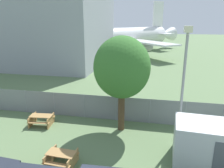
{
  "coord_description": "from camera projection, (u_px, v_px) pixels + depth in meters",
  "views": [
    {
      "loc": [
        2.76,
        -5.44,
        7.51
      ],
      "look_at": [
        -0.92,
        12.82,
        2.0
      ],
      "focal_mm": 35.0,
      "sensor_mm": 36.0,
      "label": 1
    }
  ],
  "objects": [
    {
      "name": "hangar_building",
      "position": [
        36.0,
        20.0,
        38.69
      ],
      "size": [
        24.37,
        19.68,
        16.73
      ],
      "color": "#8E939E",
      "rests_on": "ground"
    },
    {
      "name": "picnic_bench_near_cabin",
      "position": [
        41.0,
        119.0,
        16.08
      ],
      "size": [
        1.75,
        1.56,
        0.76
      ],
      "rotation": [
        0.0,
        0.0,
        0.1
      ],
      "color": "#A37A47",
      "rests_on": "ground"
    },
    {
      "name": "picnic_bench_open_grass",
      "position": [
        61.0,
        157.0,
        11.6
      ],
      "size": [
        1.6,
        1.48,
        0.76
      ],
      "rotation": [
        0.0,
        0.0,
        -0.05
      ],
      "color": "#A37A47",
      "rests_on": "ground"
    },
    {
      "name": "airplane",
      "position": [
        119.0,
        37.0,
        49.32
      ],
      "size": [
        27.75,
        31.42,
        11.91
      ],
      "rotation": [
        0.0,
        0.0,
        -2.28
      ],
      "color": "white",
      "rests_on": "ground"
    },
    {
      "name": "tree_left_of_cabin",
      "position": [
        122.0,
        68.0,
        14.32
      ],
      "size": [
        3.76,
        3.76,
        6.56
      ],
      "color": "#4C3823",
      "rests_on": "ground"
    },
    {
      "name": "light_mast",
      "position": [
        184.0,
        74.0,
        12.85
      ],
      "size": [
        0.44,
        0.44,
        7.18
      ],
      "color": "#99999E",
      "rests_on": "ground"
    },
    {
      "name": "perimeter_fence",
      "position": [
        116.0,
        109.0,
        16.73
      ],
      "size": [
        56.07,
        0.07,
        1.92
      ],
      "color": "gray",
      "rests_on": "ground"
    },
    {
      "name": "portable_cabin",
      "position": [
        208.0,
        143.0,
        11.66
      ],
      "size": [
        3.62,
        2.55,
        2.3
      ],
      "rotation": [
        0.0,
        0.0,
        -0.07
      ],
      "color": "silver",
      "rests_on": "ground"
    }
  ]
}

